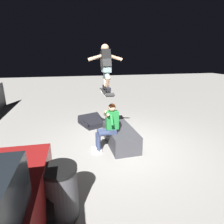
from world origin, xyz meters
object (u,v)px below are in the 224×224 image
object	(u,v)px
person_sitting_on_ledge	(108,125)
ledge_box_main	(120,136)
kicker_ramp	(93,123)
skater_airborne	(106,65)
trash_bin	(61,192)
skateboard	(107,92)

from	to	relation	value
person_sitting_on_ledge	ledge_box_main	bearing A→B (deg)	-60.04
kicker_ramp	ledge_box_main	bearing A→B (deg)	-162.51
ledge_box_main	kicker_ramp	bearing A→B (deg)	17.49
skater_airborne	trash_bin	xyz separation A→B (m)	(-2.15, 1.17, -1.88)
ledge_box_main	skater_airborne	distance (m)	2.14
ledge_box_main	person_sitting_on_ledge	xyz separation A→B (m)	(-0.24, 0.42, 0.50)
person_sitting_on_ledge	skateboard	distance (m)	0.90
skateboard	trash_bin	distance (m)	2.68
person_sitting_on_ledge	skater_airborne	bearing A→B (deg)	16.85
skater_airborne	trash_bin	world-z (taller)	skater_airborne
person_sitting_on_ledge	trash_bin	bearing A→B (deg)	149.72
person_sitting_on_ledge	skater_airborne	size ratio (longest dim) A/B	1.21
trash_bin	ledge_box_main	bearing A→B (deg)	-35.21
person_sitting_on_ledge	trash_bin	world-z (taller)	person_sitting_on_ledge
ledge_box_main	trash_bin	distance (m)	2.82
kicker_ramp	trash_bin	bearing A→B (deg)	165.93
kicker_ramp	trash_bin	world-z (taller)	trash_bin
ledge_box_main	skateboard	size ratio (longest dim) A/B	1.54
skater_airborne	kicker_ramp	xyz separation A→B (m)	(1.99, 0.13, -2.28)
skateboard	kicker_ramp	distance (m)	2.59
skateboard	kicker_ramp	xyz separation A→B (m)	(2.04, 0.13, -1.59)
skater_airborne	ledge_box_main	bearing A→B (deg)	-72.46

